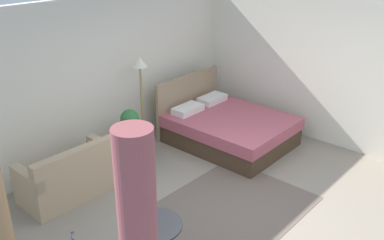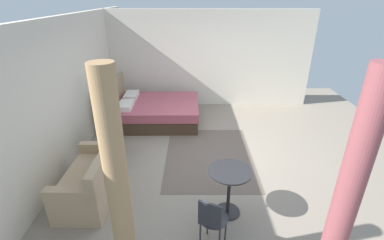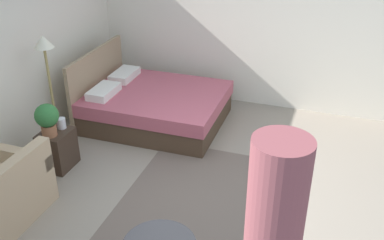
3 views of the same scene
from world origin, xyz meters
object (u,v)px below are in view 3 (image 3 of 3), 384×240
bed (153,105)px  vase (61,123)px  potted_plant (47,118)px  floor_lamp (46,61)px  nightstand (58,149)px

bed → vase: (-1.48, 0.65, 0.31)m
bed → potted_plant: bearing=158.0°
floor_lamp → nightstand: bearing=-146.3°
nightstand → potted_plant: 0.53m
nightstand → vase: bearing=-15.2°
bed → nightstand: size_ratio=3.94×
bed → floor_lamp: 1.85m
bed → floor_lamp: size_ratio=1.25×
potted_plant → vase: size_ratio=3.09×
bed → nightstand: 1.74m
vase → floor_lamp: size_ratio=0.08×
potted_plant → vase: potted_plant is taller
bed → nightstand: bearing=156.9°
vase → floor_lamp: bearing=46.9°
vase → bed: bearing=-23.7°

